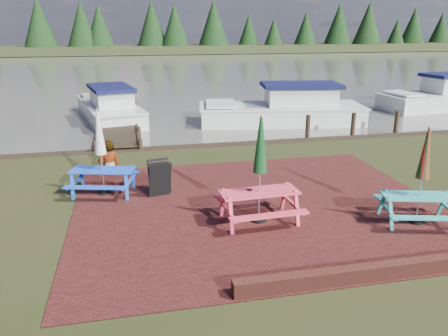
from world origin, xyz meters
TOP-DOWN VIEW (x-y plane):
  - ground at (0.00, 0.00)m, footprint 120.00×120.00m
  - paving at (0.00, 1.00)m, footprint 9.00×7.50m
  - brick_wall at (2.15, -2.42)m, footprint 6.21×1.79m
  - water at (0.00, 37.00)m, footprint 120.00×60.00m
  - far_treeline at (0.00, 66.00)m, footprint 120.00×10.00m
  - picnic_table_teal at (3.29, -0.66)m, footprint 1.93×1.80m
  - picnic_table_red at (-0.23, 0.18)m, footprint 1.86×1.68m
  - picnic_table_blue at (-3.80, 2.74)m, footprint 1.97×1.84m
  - chalkboard at (-2.33, 2.30)m, footprint 0.63×0.69m
  - jetty at (-3.50, 11.28)m, footprint 1.76×9.08m
  - boat_jetty at (-3.98, 13.46)m, footprint 3.67×7.03m
  - boat_near at (4.24, 10.96)m, footprint 8.08×3.88m
  - boat_far at (14.14, 12.75)m, footprint 7.12×3.31m
  - person at (-3.73, 4.82)m, footprint 0.75×0.55m

SIDE VIEW (x-z plane):
  - ground at x=0.00m, z-range 0.00..0.00m
  - water at x=0.00m, z-range -0.01..0.01m
  - paving at x=0.00m, z-range 0.00..0.02m
  - jetty at x=-3.50m, z-range -0.39..0.61m
  - brick_wall at x=2.15m, z-range 0.00..0.30m
  - boat_jetty at x=-3.98m, z-range -0.59..1.35m
  - boat_near at x=4.24m, z-range -0.62..1.48m
  - boat_far at x=14.14m, z-range -0.63..1.51m
  - chalkboard at x=-2.33m, z-range 0.02..0.97m
  - picnic_table_teal at x=3.29m, z-range -0.34..1.91m
  - picnic_table_blue at x=-3.80m, z-range -0.34..1.95m
  - picnic_table_red at x=-0.23m, z-range -0.37..2.11m
  - person at x=-3.73m, z-range 0.00..1.88m
  - far_treeline at x=0.00m, z-range -0.77..7.33m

